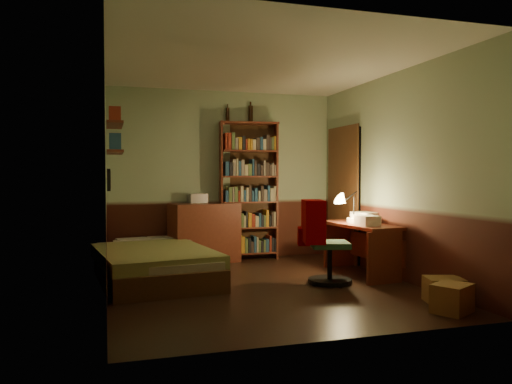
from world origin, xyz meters
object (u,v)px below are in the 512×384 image
object	(u,v)px
desk_lamp	(354,197)
mini_stereo	(197,198)
cardboard_box_b	(444,290)
cardboard_box_a	(452,298)
office_chair	(330,243)
bed	(153,251)
dresser	(204,233)
bookshelf	(249,191)
desk	(360,249)

from	to	relation	value
desk_lamp	mini_stereo	bearing A→B (deg)	137.57
cardboard_box_b	desk_lamp	bearing A→B (deg)	95.11
cardboard_box_a	cardboard_box_b	xyz separation A→B (m)	(0.17, 0.34, -0.01)
office_chair	bed	bearing A→B (deg)	170.00
bed	mini_stereo	distance (m)	1.44
mini_stereo	office_chair	world-z (taller)	mini_stereo
mini_stereo	dresser	bearing A→B (deg)	-65.59
mini_stereo	bookshelf	size ratio (longest dim) A/B	0.13
dresser	cardboard_box_b	xyz separation A→B (m)	(1.91, -3.03, -0.31)
cardboard_box_a	cardboard_box_b	bearing A→B (deg)	63.73
dresser	office_chair	size ratio (longest dim) A/B	1.01
bookshelf	desk_lamp	size ratio (longest dim) A/B	3.11
bed	cardboard_box_a	size ratio (longest dim) A/B	6.29
cardboard_box_a	office_chair	bearing A→B (deg)	110.67
desk	cardboard_box_b	world-z (taller)	desk
desk_lamp	cardboard_box_a	xyz separation A→B (m)	(-0.02, -2.01, -0.87)
dresser	cardboard_box_a	size ratio (longest dim) A/B	2.73
mini_stereo	desk_lamp	world-z (taller)	desk_lamp
dresser	office_chair	world-z (taller)	office_chair
bookshelf	desk_lamp	bearing A→B (deg)	-47.62
cardboard_box_a	bed	bearing A→B (deg)	136.76
desk	cardboard_box_a	bearing A→B (deg)	-97.43
desk	cardboard_box_b	bearing A→B (deg)	-91.58
bed	desk	bearing A→B (deg)	-17.41
desk	office_chair	bearing A→B (deg)	-153.94
desk	cardboard_box_a	xyz separation A→B (m)	(-0.05, -1.89, -0.20)
bed	bookshelf	bearing A→B (deg)	27.49
desk_lamp	cardboard_box_b	size ratio (longest dim) A/B	1.88
office_chair	cardboard_box_a	bearing A→B (deg)	-54.68
desk_lamp	office_chair	xyz separation A→B (m)	(-0.59, -0.51, -0.52)
office_chair	mini_stereo	bearing A→B (deg)	137.02
desk	dresser	bearing A→B (deg)	134.57
dresser	desk_lamp	xyz separation A→B (m)	(1.76, -1.35, 0.57)
bed	dresser	size ratio (longest dim) A/B	2.31
bookshelf	desk	world-z (taller)	bookshelf
dresser	desk_lamp	distance (m)	2.29
mini_stereo	cardboard_box_b	bearing A→B (deg)	-65.82
dresser	bookshelf	xyz separation A→B (m)	(0.72, 0.08, 0.62)
mini_stereo	cardboard_box_a	xyz separation A→B (m)	(1.83, -3.49, -0.82)
bed	desk	world-z (taller)	bed
desk_lamp	cardboard_box_b	xyz separation A→B (m)	(0.15, -1.67, -0.88)
bookshelf	desk	bearing A→B (deg)	-49.07
bookshelf	office_chair	bearing A→B (deg)	-70.33
bed	bookshelf	size ratio (longest dim) A/B	1.08
bookshelf	desk_lamp	xyz separation A→B (m)	(1.05, -1.44, -0.05)
mini_stereo	desk	world-z (taller)	mini_stereo
bookshelf	dresser	bearing A→B (deg)	-166.94
dresser	office_chair	bearing A→B (deg)	-68.48
bookshelf	desk	xyz separation A→B (m)	(1.08, -1.56, -0.72)
bed	desk	distance (m)	2.68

